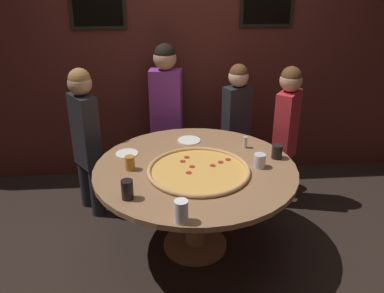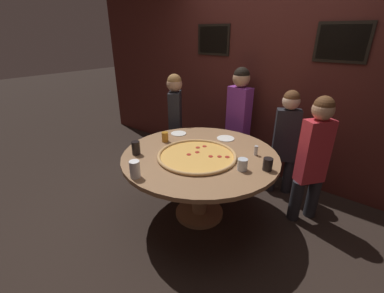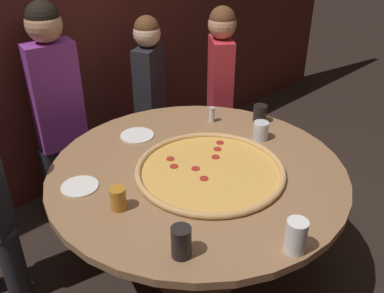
{
  "view_description": "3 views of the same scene",
  "coord_description": "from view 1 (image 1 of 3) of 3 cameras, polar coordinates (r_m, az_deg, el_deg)",
  "views": [
    {
      "loc": [
        -0.25,
        -2.86,
        2.26
      ],
      "look_at": [
        -0.02,
        0.01,
        0.91
      ],
      "focal_mm": 40.0,
      "sensor_mm": 36.0,
      "label": 1
    },
    {
      "loc": [
        1.38,
        -1.84,
        1.84
      ],
      "look_at": [
        -0.08,
        -0.02,
        0.8
      ],
      "focal_mm": 24.0,
      "sensor_mm": 36.0,
      "label": 2
    },
    {
      "loc": [
        -1.32,
        -1.33,
        1.96
      ],
      "look_at": [
        -0.03,
        0.01,
        0.88
      ],
      "focal_mm": 40.0,
      "sensor_mm": 36.0,
      "label": 3
    }
  ],
  "objects": [
    {
      "name": "ground_plane",
      "position": [
        3.65,
        0.4,
        -13.11
      ],
      "size": [
        24.0,
        24.0,
        0.0
      ],
      "primitive_type": "plane",
      "color": "black"
    },
    {
      "name": "dining_table",
      "position": [
        3.31,
        0.44,
        -4.85
      ],
      "size": [
        1.55,
        1.55,
        0.74
      ],
      "color": "#936B47",
      "rests_on": "ground_plane"
    },
    {
      "name": "drink_cup_near_right",
      "position": [
        3.27,
        9.01,
        -1.88
      ],
      "size": [
        0.09,
        0.09,
        0.11
      ],
      "primitive_type": "cylinder",
      "color": "silver",
      "rests_on": "dining_table"
    },
    {
      "name": "drink_cup_far_left",
      "position": [
        3.23,
        -8.27,
        -2.18
      ],
      "size": [
        0.07,
        0.07,
        0.11
      ],
      "primitive_type": "cylinder",
      "color": "#BC7A23",
      "rests_on": "dining_table"
    },
    {
      "name": "drink_cup_by_shaker",
      "position": [
        3.43,
        11.27,
        -0.67
      ],
      "size": [
        0.08,
        0.08,
        0.11
      ],
      "primitive_type": "cylinder",
      "color": "black",
      "rests_on": "dining_table"
    },
    {
      "name": "drink_cup_centre_back",
      "position": [
        2.6,
        -1.45,
        -8.64
      ],
      "size": [
        0.09,
        0.09,
        0.15
      ],
      "primitive_type": "cylinder",
      "color": "white",
      "rests_on": "dining_table"
    },
    {
      "name": "diner_far_left",
      "position": [
        4.0,
        12.45,
        2.37
      ],
      "size": [
        0.3,
        0.34,
        1.33
      ],
      "rotation": [
        0.0,
        0.0,
        -2.21
      ],
      "color": "#232328",
      "rests_on": "ground_plane"
    },
    {
      "name": "white_plate_near_front",
      "position": [
        3.49,
        -8.67,
        -0.93
      ],
      "size": [
        0.18,
        0.18,
        0.01
      ],
      "primitive_type": "cylinder",
      "color": "white",
      "rests_on": "dining_table"
    },
    {
      "name": "back_wall",
      "position": [
        4.35,
        -1.11,
        12.39
      ],
      "size": [
        6.4,
        0.08,
        2.6
      ],
      "color": "#4C1E19",
      "rests_on": "ground_plane"
    },
    {
      "name": "white_plate_left_side",
      "position": [
        3.69,
        -0.4,
        0.83
      ],
      "size": [
        0.2,
        0.2,
        0.01
      ],
      "primitive_type": "cylinder",
      "color": "white",
      "rests_on": "dining_table"
    },
    {
      "name": "diner_side_left",
      "position": [
        4.21,
        -3.46,
        5.13
      ],
      "size": [
        0.38,
        0.22,
        1.46
      ],
      "rotation": [
        0.0,
        0.0,
        2.97
      ],
      "color": "#232328",
      "rests_on": "ground_plane"
    },
    {
      "name": "diner_centre_back",
      "position": [
        4.22,
        5.95,
        3.6
      ],
      "size": [
        0.34,
        0.25,
        1.28
      ],
      "rotation": [
        0.0,
        0.0,
        -2.68
      ],
      "color": "#232328",
      "rests_on": "ground_plane"
    },
    {
      "name": "giant_pizza",
      "position": [
        3.18,
        0.89,
        -3.2
      ],
      "size": [
        0.77,
        0.77,
        0.03
      ],
      "color": "#E5A84C",
      "rests_on": "dining_table"
    },
    {
      "name": "diner_side_right",
      "position": [
        3.86,
        -14.01,
        1.62
      ],
      "size": [
        0.3,
        0.35,
        1.36
      ],
      "rotation": [
        0.0,
        0.0,
        2.18
      ],
      "color": "#232328",
      "rests_on": "ground_plane"
    },
    {
      "name": "drink_cup_near_left",
      "position": [
        2.86,
        -8.62,
        -5.7
      ],
      "size": [
        0.08,
        0.08,
        0.14
      ],
      "primitive_type": "cylinder",
      "color": "black",
      "rests_on": "dining_table"
    },
    {
      "name": "condiment_shaker",
      "position": [
        3.57,
        7.09,
        0.57
      ],
      "size": [
        0.04,
        0.04,
        0.1
      ],
      "color": "silver",
      "rests_on": "dining_table"
    }
  ]
}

